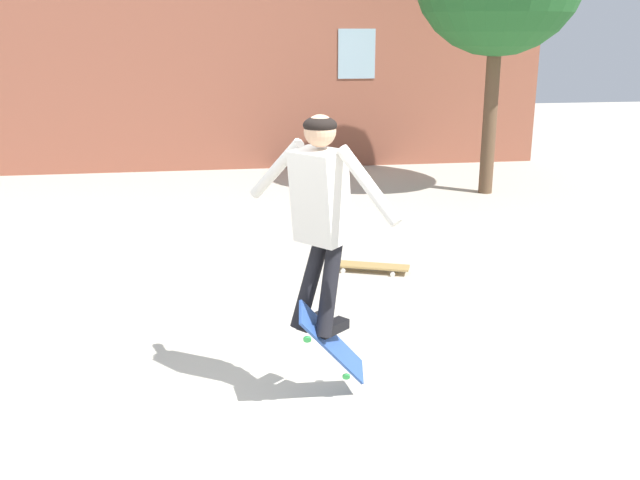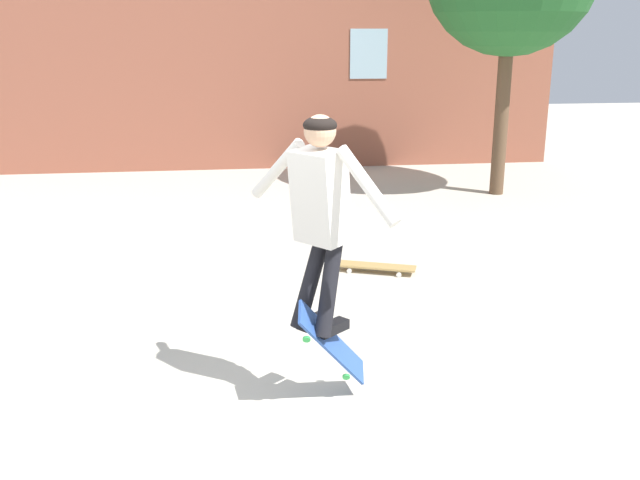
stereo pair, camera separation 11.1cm
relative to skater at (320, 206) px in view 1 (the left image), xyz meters
name	(u,v)px [view 1 (the left image)]	position (x,y,z in m)	size (l,w,h in m)	color
ground_plane	(259,418)	(-0.45, -0.17, -1.44)	(40.00, 40.00, 0.00)	beige
building_backdrop	(221,51)	(-0.45, 9.11, 0.74)	(12.84, 0.52, 5.13)	#93513D
skater	(320,206)	(0.00, 0.00, 0.00)	(0.89, 1.03, 1.49)	silver
skateboard_flipping	(332,344)	(0.08, -0.03, -0.98)	(0.52, 0.44, 0.71)	#2D519E
skateboard_resting	(369,266)	(0.96, 2.71, -1.37)	(0.89, 0.50, 0.08)	#AD894C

